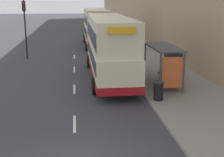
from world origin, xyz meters
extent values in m
cube|color=gray|center=(6.50, 38.50, 0.07)|extent=(5.00, 93.00, 0.14)
cube|color=silver|center=(0.00, 4.30, 0.01)|extent=(0.12, 2.00, 0.01)
cube|color=silver|center=(0.00, 9.89, 0.01)|extent=(0.12, 2.00, 0.01)
cube|color=silver|center=(0.00, 15.49, 0.01)|extent=(0.12, 2.00, 0.01)
cube|color=silver|center=(0.00, 21.08, 0.01)|extent=(0.12, 2.00, 0.01)
cube|color=#4C4C51|center=(5.60, 9.83, 2.58)|extent=(1.60, 4.20, 0.08)
cylinder|color=#4C4C51|center=(4.90, 7.83, 1.34)|extent=(0.10, 0.10, 2.40)
cylinder|color=#4C4C51|center=(4.90, 11.83, 1.34)|extent=(0.10, 0.10, 2.40)
cylinder|color=#4C4C51|center=(6.30, 7.83, 1.34)|extent=(0.10, 0.10, 2.40)
cylinder|color=#4C4C51|center=(6.30, 11.83, 1.34)|extent=(0.10, 0.10, 2.40)
cube|color=#99A8B2|center=(6.27, 9.83, 1.46)|extent=(0.04, 3.68, 1.92)
cube|color=#D86633|center=(5.60, 7.89, 1.39)|extent=(1.19, 0.10, 1.82)
cube|color=maroon|center=(5.85, 9.83, 0.59)|extent=(0.36, 2.80, 0.08)
cube|color=beige|center=(2.48, 12.24, 1.43)|extent=(2.55, 11.20, 1.85)
cube|color=beige|center=(2.48, 12.24, 3.33)|extent=(2.50, 10.87, 1.95)
cube|color=maroon|center=(2.48, 12.24, 0.72)|extent=(2.58, 11.26, 0.45)
cube|color=#2D3847|center=(2.48, 12.24, 1.79)|extent=(2.58, 10.53, 0.81)
cube|color=#2D3847|center=(2.48, 12.24, 3.23)|extent=(2.55, 10.53, 0.94)
cube|color=yellow|center=(2.48, 6.66, 3.95)|extent=(1.40, 0.08, 0.36)
cylinder|color=black|center=(1.20, 16.05, 0.50)|extent=(0.30, 1.00, 1.00)
cylinder|color=black|center=(3.75, 16.05, 0.50)|extent=(0.30, 1.00, 1.00)
cylinder|color=black|center=(1.20, 8.77, 0.50)|extent=(0.30, 1.00, 1.00)
cylinder|color=black|center=(3.75, 8.77, 0.50)|extent=(0.30, 1.00, 1.00)
cube|color=beige|center=(2.62, 27.70, 1.43)|extent=(2.55, 10.20, 1.85)
cube|color=beige|center=(2.62, 27.70, 3.33)|extent=(2.50, 9.90, 1.95)
cube|color=maroon|center=(2.62, 27.70, 0.72)|extent=(2.58, 10.25, 0.45)
cube|color=#2D3847|center=(2.62, 27.70, 1.79)|extent=(2.58, 9.59, 0.81)
cube|color=#2D3847|center=(2.62, 27.70, 3.23)|extent=(2.55, 9.59, 0.94)
cube|color=yellow|center=(2.62, 22.62, 3.95)|extent=(1.40, 0.08, 0.36)
cylinder|color=black|center=(1.35, 31.17, 0.50)|extent=(0.30, 1.00, 1.00)
cylinder|color=black|center=(3.90, 31.17, 0.50)|extent=(0.30, 1.00, 1.00)
cylinder|color=black|center=(1.35, 24.54, 0.50)|extent=(0.30, 1.00, 1.00)
cylinder|color=black|center=(3.90, 24.54, 0.50)|extent=(0.30, 1.00, 1.00)
cube|color=black|center=(2.53, 41.15, 0.68)|extent=(1.70, 4.37, 0.77)
cube|color=#2D3847|center=(2.53, 40.93, 1.38)|extent=(1.50, 2.10, 0.63)
cylinder|color=black|center=(1.68, 42.50, 0.30)|extent=(0.20, 0.60, 0.60)
cylinder|color=black|center=(3.38, 42.50, 0.30)|extent=(0.20, 0.60, 0.60)
cylinder|color=black|center=(1.68, 39.79, 0.30)|extent=(0.20, 0.60, 0.60)
cylinder|color=black|center=(3.38, 39.79, 0.30)|extent=(0.20, 0.60, 0.60)
cylinder|color=#23232D|center=(7.37, 14.33, 0.52)|extent=(0.26, 0.26, 0.77)
cylinder|color=navy|center=(7.37, 14.33, 1.23)|extent=(0.32, 0.32, 0.64)
sphere|color=tan|center=(7.37, 14.33, 1.65)|extent=(0.21, 0.21, 0.21)
cylinder|color=#23232D|center=(4.71, 14.10, 0.52)|extent=(0.26, 0.26, 0.76)
cylinder|color=navy|center=(4.71, 14.10, 1.22)|extent=(0.32, 0.32, 0.64)
sphere|color=tan|center=(4.71, 14.10, 1.64)|extent=(0.21, 0.21, 0.21)
cylinder|color=black|center=(4.55, 6.81, 0.61)|extent=(0.52, 0.52, 0.95)
cylinder|color=#2D2D33|center=(4.55, 6.81, 1.14)|extent=(0.55, 0.55, 0.10)
cylinder|color=black|center=(-4.40, 20.74, 2.69)|extent=(0.14, 0.14, 5.37)
cube|color=black|center=(-4.40, 20.69, 4.82)|extent=(0.30, 0.24, 0.90)
sphere|color=red|center=(-4.40, 20.57, 5.09)|extent=(0.16, 0.16, 0.16)
sphere|color=#2D2D2D|center=(-4.40, 20.57, 4.82)|extent=(0.16, 0.16, 0.16)
sphere|color=#2D2D2D|center=(-4.40, 20.57, 4.55)|extent=(0.16, 0.16, 0.16)
camera|label=1|loc=(0.15, -8.97, 5.52)|focal=50.00mm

